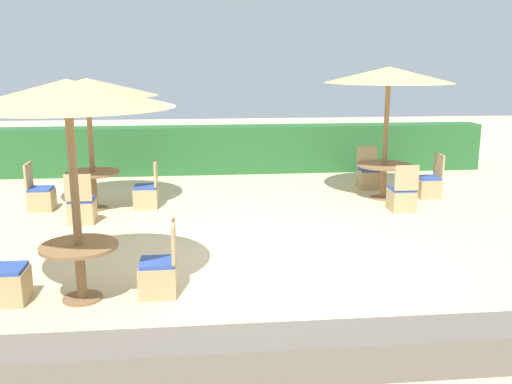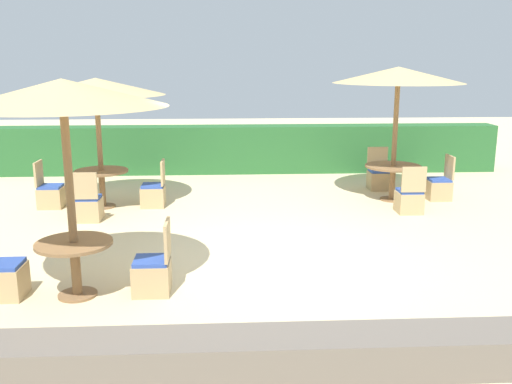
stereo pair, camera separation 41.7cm
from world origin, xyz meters
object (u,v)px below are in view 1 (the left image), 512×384
object	(u,v)px
patio_chair_back_right_north	(368,176)
patio_chair_front_left_west	(6,282)
round_table_front_left	(80,259)
patio_chair_back_left_south	(82,209)
patio_chair_back_left_west	(41,197)
parasol_back_right	(389,75)
round_table_back_right	(384,171)
patio_chair_back_right_south	(402,198)
patio_chair_front_left_east	(159,275)
patio_chair_back_left_east	(147,195)
parasol_front_left	(67,95)
parasol_back_left	(87,88)
round_table_back_left	(93,180)
patio_chair_back_right_east	(429,185)

from	to	relation	value
patio_chair_back_right_north	patio_chair_front_left_west	bearing A→B (deg)	42.31
round_table_front_left	patio_chair_front_left_west	bearing A→B (deg)	179.02
patio_chair_back_left_south	patio_chair_back_left_west	size ratio (longest dim) A/B	1.00
parasol_back_right	patio_chair_front_left_west	size ratio (longest dim) A/B	2.92
round_table_back_right	patio_chair_back_right_south	distance (m)	1.06
round_table_back_right	patio_chair_back_right_north	size ratio (longest dim) A/B	1.23
patio_chair_back_right_north	round_table_back_right	bearing A→B (deg)	90.52
patio_chair_back_left_west	patio_chair_front_left_east	world-z (taller)	same
patio_chair_back_right_north	patio_chair_back_left_east	size ratio (longest dim) A/B	1.00
patio_chair_back_left_east	parasol_front_left	xyz separation A→B (m)	(-0.43, -4.37, 2.22)
parasol_front_left	patio_chair_front_left_east	distance (m)	2.41
round_table_front_left	patio_chair_front_left_east	world-z (taller)	patio_chair_front_left_east
round_table_back_right	patio_chair_back_right_north	xyz separation A→B (m)	(-0.01, 1.01, -0.33)
parasol_back_left	patio_chair_back_left_west	size ratio (longest dim) A/B	2.82
round_table_back_left	patio_chair_back_left_west	bearing A→B (deg)	178.66
patio_chair_back_right_north	patio_chair_front_left_west	distance (m)	8.37
parasol_back_left	parasol_front_left	world-z (taller)	parasol_front_left
round_table_back_right	patio_chair_front_left_east	size ratio (longest dim) A/B	1.23
parasol_front_left	round_table_front_left	world-z (taller)	parasol_front_left
patio_chair_back_right_east	patio_chair_back_left_west	distance (m)	7.91
parasol_front_left	patio_chair_front_left_west	bearing A→B (deg)	179.02
patio_chair_back_right_north	patio_chair_back_left_south	distance (m)	6.35
patio_chair_back_left_south	patio_chair_front_left_west	xyz separation A→B (m)	(-0.25, -3.39, 0.00)
parasol_back_left	patio_chair_back_left_east	size ratio (longest dim) A/B	2.82
patio_chair_back_left_south	patio_chair_front_left_west	distance (m)	3.40
round_table_front_left	parasol_back_left	bearing A→B (deg)	97.56
parasol_back_right	round_table_back_left	world-z (taller)	parasol_back_right
patio_chair_back_left_east	patio_chair_front_left_east	xyz separation A→B (m)	(0.51, -4.32, 0.00)
round_table_back_left	round_table_back_right	bearing A→B (deg)	2.56
patio_chair_back_right_north	parasol_back_left	world-z (taller)	parasol_back_left
patio_chair_back_right_east	round_table_front_left	world-z (taller)	patio_chair_back_right_east
patio_chair_front_left_east	patio_chair_back_left_west	bearing A→B (deg)	30.34
parasol_back_right	patio_chair_back_left_east	size ratio (longest dim) A/B	2.92
round_table_front_left	patio_chair_front_left_east	bearing A→B (deg)	3.33
patio_chair_back_left_west	round_table_back_left	bearing A→B (deg)	88.66
parasol_back_right	patio_chair_back_right_east	xyz separation A→B (m)	(0.99, -0.01, -2.28)
parasol_back_right	patio_chair_front_left_east	bearing A→B (deg)	-133.63
round_table_back_right	round_table_front_left	bearing A→B (deg)	-138.85
parasol_back_right	patio_chair_back_right_north	size ratio (longest dim) A/B	2.92
parasol_front_left	patio_chair_front_left_east	size ratio (longest dim) A/B	2.86
patio_chair_back_right_north	parasol_front_left	world-z (taller)	parasol_front_left
patio_chair_back_right_north	patio_chair_back_left_east	distance (m)	5.04
patio_chair_front_left_west	patio_chair_front_left_east	bearing A→B (deg)	91.23
patio_chair_back_right_south	patio_chair_back_left_east	size ratio (longest dim) A/B	1.00
patio_chair_front_left_west	round_table_back_right	bearing A→B (deg)	126.72
patio_chair_front_left_east	patio_chair_back_left_south	bearing A→B (deg)	25.19
patio_chair_back_left_west	patio_chair_back_right_south	bearing A→B (deg)	83.67
patio_chair_back_right_east	patio_chair_back_left_south	world-z (taller)	same
parasol_back_right	round_table_back_left	distance (m)	6.21
parasol_back_right	round_table_back_left	bearing A→B (deg)	-177.44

